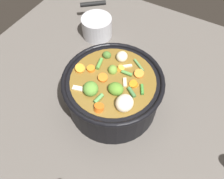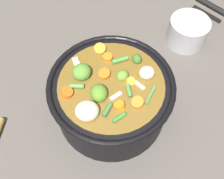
{
  "view_description": "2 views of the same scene",
  "coord_description": "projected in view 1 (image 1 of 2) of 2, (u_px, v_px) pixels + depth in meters",
  "views": [
    {
      "loc": [
        0.18,
        -0.33,
        0.62
      ],
      "look_at": [
        0.01,
        -0.02,
        0.11
      ],
      "focal_mm": 36.45,
      "sensor_mm": 36.0,
      "label": 1
    },
    {
      "loc": [
        0.31,
        -0.03,
        0.61
      ],
      "look_at": [
        -0.0,
        0.0,
        0.1
      ],
      "focal_mm": 42.29,
      "sensor_mm": 36.0,
      "label": 2
    }
  ],
  "objects": [
    {
      "name": "ground_plane",
      "position": [
        113.0,
        104.0,
        0.72
      ],
      "size": [
        1.1,
        1.1,
        0.0
      ],
      "primitive_type": "plane",
      "color": "#514C47"
    },
    {
      "name": "cooking_pot",
      "position": [
        113.0,
        91.0,
        0.67
      ],
      "size": [
        0.29,
        0.29,
        0.15
      ],
      "color": "black",
      "rests_on": "ground_plane"
    },
    {
      "name": "small_saucepan",
      "position": [
        97.0,
        26.0,
        0.88
      ],
      "size": [
        0.17,
        0.18,
        0.08
      ],
      "color": "#ADADB2",
      "rests_on": "ground_plane"
    }
  ]
}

